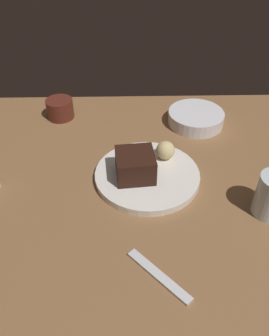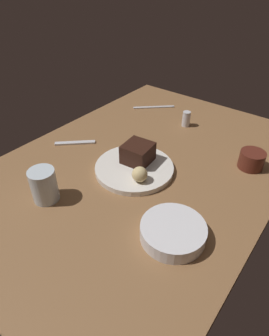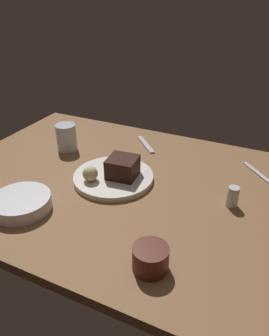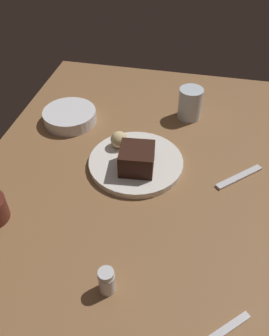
% 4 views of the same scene
% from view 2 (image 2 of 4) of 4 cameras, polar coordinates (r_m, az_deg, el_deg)
% --- Properties ---
extents(dining_table, '(1.20, 0.84, 0.03)m').
position_cam_2_polar(dining_table, '(0.98, 1.61, 0.13)').
color(dining_table, brown).
rests_on(dining_table, ground).
extents(dessert_plate, '(0.26, 0.26, 0.02)m').
position_cam_2_polar(dessert_plate, '(0.93, 0.02, -0.05)').
color(dessert_plate, white).
rests_on(dessert_plate, dining_table).
extents(chocolate_cake_slice, '(0.10, 0.10, 0.06)m').
position_cam_2_polar(chocolate_cake_slice, '(0.93, 0.67, 3.03)').
color(chocolate_cake_slice, black).
rests_on(chocolate_cake_slice, dessert_plate).
extents(bread_roll, '(0.05, 0.05, 0.05)m').
position_cam_2_polar(bread_roll, '(0.86, 1.05, -1.26)').
color(bread_roll, '#DBC184').
rests_on(bread_roll, dessert_plate).
extents(salt_shaker, '(0.03, 0.03, 0.06)m').
position_cam_2_polar(salt_shaker, '(1.20, 10.31, 9.63)').
color(salt_shaker, silver).
rests_on(salt_shaker, dining_table).
extents(water_glass, '(0.07, 0.07, 0.10)m').
position_cam_2_polar(water_glass, '(0.84, -17.66, -3.31)').
color(water_glass, silver).
rests_on(water_glass, dining_table).
extents(side_bowl, '(0.17, 0.17, 0.04)m').
position_cam_2_polar(side_bowl, '(0.73, 7.70, -12.50)').
color(side_bowl, silver).
rests_on(side_bowl, dining_table).
extents(coffee_cup, '(0.08, 0.08, 0.06)m').
position_cam_2_polar(coffee_cup, '(1.01, 22.36, 1.54)').
color(coffee_cup, '#562319').
rests_on(coffee_cup, dining_table).
extents(dessert_spoon, '(0.12, 0.12, 0.01)m').
position_cam_2_polar(dessert_spoon, '(1.10, -11.80, 4.95)').
color(dessert_spoon, silver).
rests_on(dessert_spoon, dining_table).
extents(butter_knife, '(0.14, 0.15, 0.01)m').
position_cam_2_polar(butter_knife, '(1.35, 3.87, 12.05)').
color(butter_knife, silver).
rests_on(butter_knife, dining_table).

